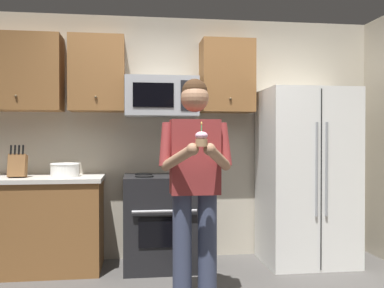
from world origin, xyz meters
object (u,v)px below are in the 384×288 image
person (195,177)px  oven_range (162,221)px  knife_block (18,165)px  cupcake (201,139)px  refrigerator (306,176)px  microwave (161,97)px  bowl_large_white (65,170)px

person → oven_range: bearing=101.0°
oven_range → knife_block: bearing=-178.8°
cupcake → person: bearing=90.0°
refrigerator → microwave: bearing=174.0°
refrigerator → cupcake: refrigerator is taller
oven_range → knife_block: 1.50m
oven_range → microwave: microwave is taller
refrigerator → cupcake: bearing=-135.4°
oven_range → person: person is taller
oven_range → cupcake: (0.19, -1.33, 0.83)m
microwave → refrigerator: microwave is taller
knife_block → oven_range: bearing=1.2°
bowl_large_white → person: (1.14, -1.01, 0.01)m
bowl_large_white → microwave: bearing=6.3°
knife_block → bowl_large_white: knife_block is taller
oven_range → refrigerator: size_ratio=0.52×
oven_range → cupcake: size_ratio=5.36×
bowl_large_white → knife_block: bearing=-174.2°
microwave → refrigerator: size_ratio=0.41×
oven_range → refrigerator: 1.56m
oven_range → refrigerator: refrigerator is taller
microwave → bowl_large_white: bearing=-173.7°
bowl_large_white → cupcake: 1.79m
microwave → person: (0.19, -1.12, -0.72)m
knife_block → bowl_large_white: (0.43, 0.04, -0.05)m
oven_range → microwave: size_ratio=1.26×
person → bowl_large_white: bearing=138.4°
microwave → knife_block: bearing=-173.9°
bowl_large_white → cupcake: cupcake is taller
oven_range → knife_block: knife_block is taller
bowl_large_white → person: 1.53m
oven_range → refrigerator: bearing=-1.5°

